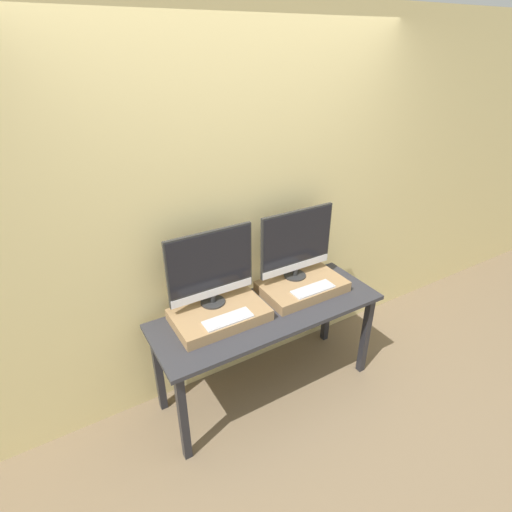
{
  "coord_description": "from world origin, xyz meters",
  "views": [
    {
      "loc": [
        -1.22,
        -1.59,
        2.35
      ],
      "look_at": [
        0.0,
        0.46,
        1.07
      ],
      "focal_mm": 28.0,
      "sensor_mm": 36.0,
      "label": 1
    }
  ],
  "objects_px": {
    "monitor_right": "(297,243)",
    "keyboard_right": "(313,289)",
    "keyboard_left": "(228,319)",
    "monitor_left": "(211,267)"
  },
  "relations": [
    {
      "from": "monitor_left",
      "to": "keyboard_left",
      "type": "distance_m",
      "value": 0.35
    },
    {
      "from": "monitor_right",
      "to": "keyboard_right",
      "type": "bearing_deg",
      "value": -90.0
    },
    {
      "from": "monitor_right",
      "to": "keyboard_right",
      "type": "xyz_separation_m",
      "value": [
        0.0,
        -0.22,
        -0.27
      ]
    },
    {
      "from": "keyboard_left",
      "to": "monitor_right",
      "type": "bearing_deg",
      "value": 18.01
    },
    {
      "from": "keyboard_right",
      "to": "keyboard_left",
      "type": "bearing_deg",
      "value": 180.0
    },
    {
      "from": "monitor_left",
      "to": "monitor_right",
      "type": "height_order",
      "value": "same"
    },
    {
      "from": "monitor_right",
      "to": "keyboard_right",
      "type": "height_order",
      "value": "monitor_right"
    },
    {
      "from": "monitor_left",
      "to": "monitor_right",
      "type": "distance_m",
      "value": 0.67
    },
    {
      "from": "keyboard_left",
      "to": "keyboard_right",
      "type": "distance_m",
      "value": 0.67
    },
    {
      "from": "monitor_left",
      "to": "keyboard_left",
      "type": "bearing_deg",
      "value": -90.0
    }
  ]
}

